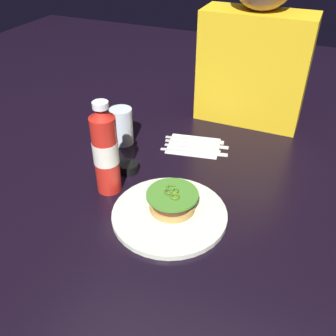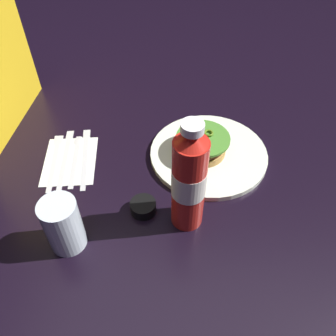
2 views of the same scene
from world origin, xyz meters
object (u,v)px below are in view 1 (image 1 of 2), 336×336
(napkin, at_px, (192,145))
(butter_knife, at_px, (199,151))
(water_glass, at_px, (122,126))
(fork_utensil, at_px, (200,139))
(dinner_plate, at_px, (169,214))
(burger_sandwich, at_px, (172,201))
(diner_person, at_px, (256,47))
(spoon_utensil, at_px, (200,148))
(steak_knife, at_px, (201,144))
(ketchup_bottle, at_px, (106,151))
(condiment_cup, at_px, (129,167))

(napkin, bearing_deg, butter_knife, -43.16)
(water_glass, distance_m, napkin, 0.23)
(water_glass, xyz_separation_m, fork_utensil, (0.23, 0.11, -0.05))
(napkin, xyz_separation_m, fork_utensil, (0.01, 0.04, 0.00))
(dinner_plate, xyz_separation_m, burger_sandwich, (0.00, 0.02, 0.03))
(napkin, bearing_deg, water_glass, -162.42)
(butter_knife, height_order, diner_person, diner_person)
(water_glass, height_order, butter_knife, water_glass)
(dinner_plate, distance_m, napkin, 0.34)
(burger_sandwich, height_order, diner_person, diner_person)
(water_glass, height_order, spoon_utensil, water_glass)
(dinner_plate, xyz_separation_m, steak_knife, (-0.04, 0.35, -0.00))
(ketchup_bottle, xyz_separation_m, diner_person, (0.25, 0.54, 0.14))
(butter_knife, relative_size, spoon_utensil, 1.14)
(napkin, height_order, diner_person, diner_person)
(burger_sandwich, xyz_separation_m, water_glass, (-0.27, 0.25, 0.02))
(dinner_plate, relative_size, diner_person, 0.51)
(dinner_plate, relative_size, butter_knife, 1.38)
(butter_knife, height_order, spoon_utensil, same)
(spoon_utensil, bearing_deg, burger_sandwich, -84.17)
(napkin, height_order, steak_knife, steak_knife)
(dinner_plate, relative_size, condiment_cup, 5.16)
(water_glass, bearing_deg, burger_sandwich, -41.94)
(butter_knife, xyz_separation_m, fork_utensil, (-0.02, 0.07, 0.00))
(butter_knife, bearing_deg, water_glass, -171.36)
(burger_sandwich, relative_size, condiment_cup, 2.33)
(dinner_plate, relative_size, fork_utensil, 1.48)
(ketchup_bottle, bearing_deg, spoon_utensil, 60.75)
(napkin, xyz_separation_m, spoon_utensil, (0.03, -0.01, 0.00))
(burger_sandwich, relative_size, ketchup_bottle, 0.50)
(fork_utensil, bearing_deg, steak_knife, -63.91)
(spoon_utensil, bearing_deg, butter_knife, -85.26)
(butter_knife, relative_size, diner_person, 0.37)
(ketchup_bottle, xyz_separation_m, condiment_cup, (0.01, 0.09, -0.11))
(dinner_plate, xyz_separation_m, condiment_cup, (-0.18, 0.13, 0.01))
(condiment_cup, relative_size, diner_person, 0.10)
(spoon_utensil, height_order, steak_knife, same)
(ketchup_bottle, height_order, napkin, ketchup_bottle)
(burger_sandwich, relative_size, butter_knife, 0.62)
(ketchup_bottle, distance_m, condiment_cup, 0.14)
(water_glass, distance_m, spoon_utensil, 0.26)
(butter_knife, relative_size, steak_knife, 1.01)
(steak_knife, bearing_deg, burger_sandwich, -83.41)
(ketchup_bottle, xyz_separation_m, butter_knife, (0.16, 0.26, -0.12))
(burger_sandwich, height_order, spoon_utensil, burger_sandwich)
(ketchup_bottle, relative_size, diner_person, 0.46)
(water_glass, height_order, condiment_cup, water_glass)
(fork_utensil, bearing_deg, spoon_utensil, -68.67)
(spoon_utensil, bearing_deg, ketchup_bottle, -119.25)
(ketchup_bottle, relative_size, spoon_utensil, 1.42)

